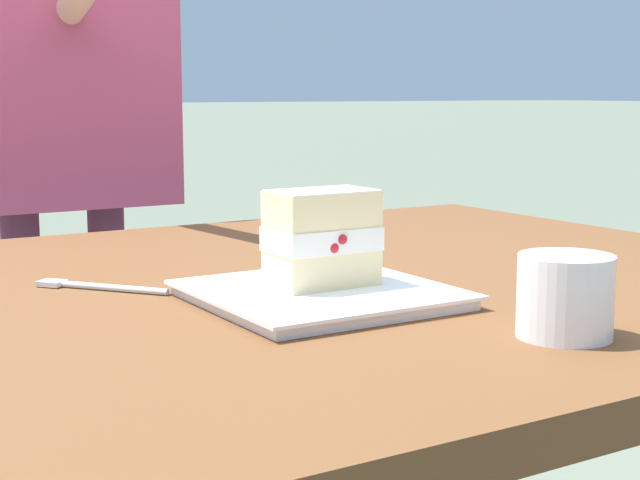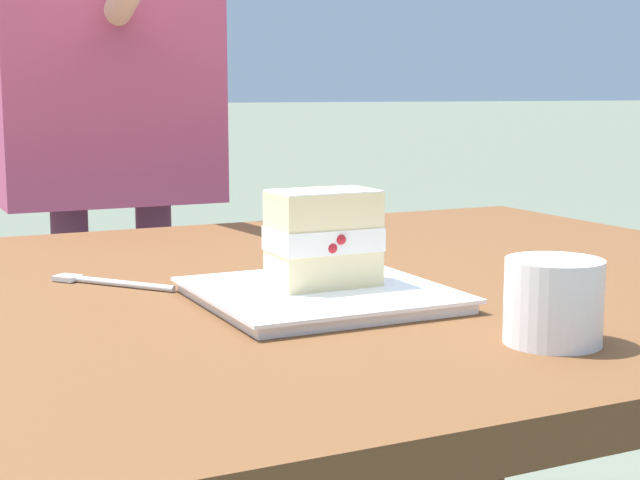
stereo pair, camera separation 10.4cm
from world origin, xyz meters
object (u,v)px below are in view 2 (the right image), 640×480
at_px(dessert_plate, 320,295).
at_px(coffee_cup, 553,300).
at_px(cake_slice, 323,238).
at_px(diner_person, 109,74).
at_px(dessert_fork, 105,282).
at_px(patio_table, 211,361).

bearing_deg(dessert_plate, coffee_cup, 115.11).
distance_m(cake_slice, coffee_cup, 0.28).
height_order(cake_slice, diner_person, diner_person).
bearing_deg(cake_slice, dessert_fork, -42.31).
xyz_separation_m(dessert_plate, cake_slice, (-0.01, -0.01, 0.06)).
bearing_deg(diner_person, cake_slice, 90.61).
height_order(dessert_fork, coffee_cup, coffee_cup).
bearing_deg(cake_slice, dessert_plate, 50.55).
bearing_deg(dessert_plate, cake_slice, -129.45).
distance_m(cake_slice, diner_person, 0.95).
distance_m(dessert_plate, diner_person, 0.97).
bearing_deg(diner_person, dessert_fork, 75.64).
distance_m(dessert_plate, dessert_fork, 0.27).
bearing_deg(patio_table, coffee_cup, 118.84).
distance_m(dessert_plate, cake_slice, 0.06).
height_order(dessert_plate, dessert_fork, dessert_plate).
xyz_separation_m(dessert_fork, coffee_cup, (-0.31, 0.44, 0.04)).
bearing_deg(dessert_plate, dessert_fork, -45.60).
bearing_deg(dessert_fork, patio_table, 144.20).
bearing_deg(dessert_fork, coffee_cup, 124.71).
xyz_separation_m(dessert_plate, dessert_fork, (0.19, -0.19, -0.00)).
relative_size(patio_table, dessert_plate, 6.20).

